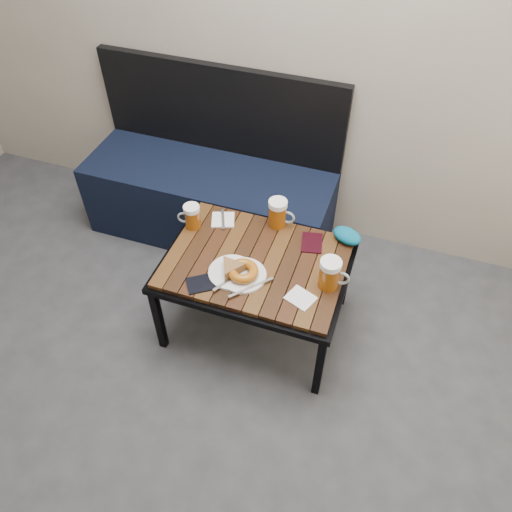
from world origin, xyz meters
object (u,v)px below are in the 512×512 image
(plate_pie, at_px, (231,270))
(plate_bagel, at_px, (243,273))
(passport_navy, at_px, (202,283))
(beer_mug_right, at_px, (330,274))
(bench, at_px, (211,193))
(knit_pouch, at_px, (347,236))
(cafe_table, at_px, (256,267))
(beer_mug_left, at_px, (192,216))
(passport_burgundy, at_px, (312,243))
(beer_mug_centre, at_px, (278,213))

(plate_pie, height_order, plate_bagel, same)
(passport_navy, bearing_deg, beer_mug_right, 73.87)
(bench, xyz_separation_m, knit_pouch, (0.84, -0.34, 0.23))
(plate_pie, xyz_separation_m, knit_pouch, (0.44, 0.37, 0.01))
(plate_pie, distance_m, knit_pouch, 0.57)
(plate_pie, bearing_deg, cafe_table, 55.23)
(knit_pouch, bearing_deg, plate_bagel, -135.84)
(beer_mug_left, distance_m, beer_mug_right, 0.72)
(cafe_table, height_order, beer_mug_right, beer_mug_right)
(cafe_table, relative_size, beer_mug_left, 6.75)
(plate_pie, bearing_deg, passport_burgundy, 46.09)
(bench, bearing_deg, passport_burgundy, -30.52)
(passport_navy, bearing_deg, plate_pie, 100.77)
(plate_bagel, bearing_deg, beer_mug_left, 146.31)
(beer_mug_left, relative_size, beer_mug_centre, 0.86)
(plate_pie, distance_m, passport_burgundy, 0.42)
(plate_pie, relative_size, passport_burgundy, 1.55)
(cafe_table, xyz_separation_m, beer_mug_right, (0.34, -0.04, 0.12))
(beer_mug_left, height_order, passport_burgundy, beer_mug_left)
(bench, relative_size, beer_mug_left, 11.25)
(cafe_table, relative_size, knit_pouch, 5.90)
(plate_pie, bearing_deg, beer_mug_right, 9.78)
(cafe_table, bearing_deg, plate_pie, -124.77)
(plate_pie, xyz_separation_m, plate_bagel, (0.05, -0.00, 0.00))
(cafe_table, height_order, passport_burgundy, passport_burgundy)
(beer_mug_right, height_order, plate_pie, beer_mug_right)
(cafe_table, relative_size, passport_burgundy, 6.34)
(knit_pouch, bearing_deg, beer_mug_centre, 179.99)
(beer_mug_right, bearing_deg, passport_burgundy, 116.53)
(bench, bearing_deg, beer_mug_right, -37.57)
(beer_mug_left, distance_m, knit_pouch, 0.74)
(bench, height_order, plate_pie, bench)
(plate_bagel, bearing_deg, passport_navy, -147.38)
(beer_mug_right, xyz_separation_m, knit_pouch, (0.02, 0.30, -0.04))
(beer_mug_left, xyz_separation_m, passport_burgundy, (0.57, 0.07, -0.06))
(bench, height_order, beer_mug_right, bench)
(passport_burgundy, bearing_deg, plate_pie, -145.46)
(beer_mug_left, bearing_deg, plate_bagel, 133.77)
(plate_pie, bearing_deg, knit_pouch, 40.29)
(cafe_table, height_order, beer_mug_centre, beer_mug_centre)
(plate_pie, relative_size, passport_navy, 1.55)
(plate_pie, xyz_separation_m, passport_navy, (-0.10, -0.10, -0.02))
(beer_mug_right, relative_size, knit_pouch, 1.04)
(beer_mug_right, distance_m, knit_pouch, 0.30)
(cafe_table, height_order, beer_mug_left, beer_mug_left)
(beer_mug_left, height_order, passport_navy, beer_mug_left)
(bench, relative_size, knit_pouch, 9.83)
(beer_mug_left, xyz_separation_m, beer_mug_centre, (0.38, 0.14, 0.01))
(bench, xyz_separation_m, beer_mug_left, (0.12, -0.48, 0.26))
(beer_mug_centre, bearing_deg, knit_pouch, -0.75)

